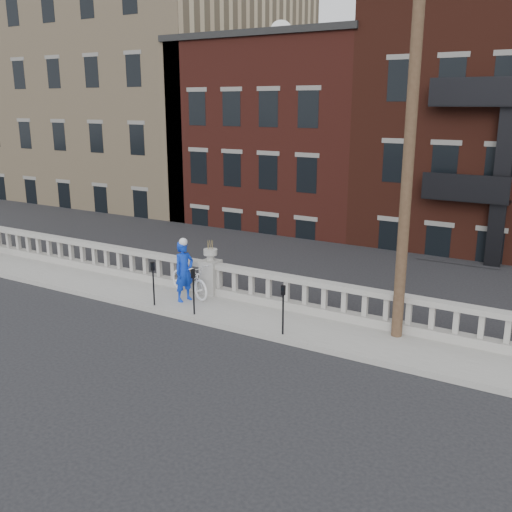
{
  "coord_description": "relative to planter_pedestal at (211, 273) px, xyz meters",
  "views": [
    {
      "loc": [
        10.14,
        -10.32,
        6.08
      ],
      "look_at": [
        2.12,
        3.2,
        1.86
      ],
      "focal_mm": 40.0,
      "sensor_mm": 36.0,
      "label": 1
    }
  ],
  "objects": [
    {
      "name": "cyclist",
      "position": [
        -0.31,
        -0.97,
        0.26
      ],
      "size": [
        0.6,
        0.78,
        1.88
      ],
      "primitive_type": "imported",
      "rotation": [
        0.0,
        0.0,
        1.33
      ],
      "color": "#0C2FB5",
      "rests_on": "sidewalk"
    },
    {
      "name": "parking_meter_b",
      "position": [
        0.66,
        -1.8,
        0.17
      ],
      "size": [
        0.1,
        0.09,
        1.36
      ],
      "color": "black",
      "rests_on": "sidewalk"
    },
    {
      "name": "planter_pedestal",
      "position": [
        0.0,
        0.0,
        0.0
      ],
      "size": [
        0.55,
        0.55,
        1.76
      ],
      "color": "gray",
      "rests_on": "sidewalk"
    },
    {
      "name": "parking_meter_c",
      "position": [
        3.57,
        -1.8,
        0.17
      ],
      "size": [
        0.1,
        0.09,
        1.36
      ],
      "color": "black",
      "rests_on": "sidewalk"
    },
    {
      "name": "balustrade",
      "position": [
        0.0,
        0.0,
        -0.19
      ],
      "size": [
        28.0,
        0.34,
        1.03
      ],
      "color": "gray",
      "rests_on": "sidewalk"
    },
    {
      "name": "ground",
      "position": [
        0.0,
        -3.95,
        -0.83
      ],
      "size": [
        120.0,
        120.0,
        0.0
      ],
      "primitive_type": "plane",
      "color": "black",
      "rests_on": "ground"
    },
    {
      "name": "parking_meter_a",
      "position": [
        -0.84,
        -1.8,
        0.17
      ],
      "size": [
        0.1,
        0.09,
        1.36
      ],
      "color": "black",
      "rests_on": "sidewalk"
    },
    {
      "name": "bicycle",
      "position": [
        -0.48,
        -0.5,
        -0.15
      ],
      "size": [
        2.15,
        1.4,
        1.07
      ],
      "primitive_type": "imported",
      "rotation": [
        0.0,
        0.0,
        1.2
      ],
      "color": "silver",
      "rests_on": "sidewalk"
    },
    {
      "name": "sidewalk",
      "position": [
        0.0,
        -0.95,
        -0.76
      ],
      "size": [
        32.0,
        2.2,
        0.15
      ],
      "primitive_type": "cube",
      "color": "gray",
      "rests_on": "ground"
    },
    {
      "name": "lower_level",
      "position": [
        0.56,
        19.09,
        1.8
      ],
      "size": [
        80.0,
        44.0,
        20.8
      ],
      "color": "#605E59",
      "rests_on": "ground"
    },
    {
      "name": "utility_pole",
      "position": [
        6.2,
        -0.35,
        4.41
      ],
      "size": [
        1.6,
        0.28,
        10.0
      ],
      "color": "#422D1E",
      "rests_on": "sidewalk"
    }
  ]
}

